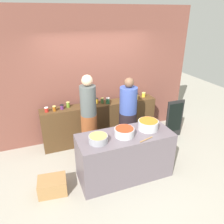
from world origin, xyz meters
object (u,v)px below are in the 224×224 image
object	(u,v)px
preserve_jar_7	(102,100)
cooking_pot_center	(124,132)
preserve_jar_3	(68,105)
preserve_jar_9	(122,98)
preserve_jar_5	(92,101)
preserve_jar_11	(137,96)
preserve_jar_0	(46,110)
cooking_pot_left	(98,139)
preserve_jar_8	(108,101)
preserve_jar_10	(131,97)
chalkboard_sign	(174,119)
preserve_jar_6	(97,101)
preserve_jar_4	(82,103)
preserve_jar_12	(144,95)
wooden_spoon	(146,139)
preserve_jar_2	(62,107)
bread_crate	(53,186)
cook_in_cap	(128,119)
cook_with_tongs	(89,121)
preserve_jar_1	(54,108)
cooking_pot_right	(148,125)

from	to	relation	value
preserve_jar_7	cooking_pot_center	size ratio (longest dim) A/B	0.37
preserve_jar_3	preserve_jar_9	xyz separation A→B (m)	(1.27, -0.03, -0.01)
preserve_jar_5	preserve_jar_11	size ratio (longest dim) A/B	0.97
preserve_jar_0	cooking_pot_left	xyz separation A→B (m)	(0.68, -1.43, -0.04)
preserve_jar_8	preserve_jar_7	bearing A→B (deg)	148.25
preserve_jar_11	preserve_jar_10	bearing A→B (deg)	168.41
cooking_pot_center	chalkboard_sign	distance (m)	2.02
preserve_jar_6	preserve_jar_10	size ratio (longest dim) A/B	0.82
preserve_jar_4	preserve_jar_7	xyz separation A→B (m)	(0.48, 0.01, -0.00)
cooking_pot_left	chalkboard_sign	size ratio (longest dim) A/B	0.33
preserve_jar_12	wooden_spoon	bearing A→B (deg)	-116.99
preserve_jar_6	cooking_pot_left	xyz separation A→B (m)	(-0.45, -1.53, -0.05)
preserve_jar_2	preserve_jar_6	bearing A→B (deg)	5.15
preserve_jar_3	cooking_pot_center	size ratio (longest dim) A/B	0.36
preserve_jar_5	bread_crate	bearing A→B (deg)	-129.98
preserve_jar_7	preserve_jar_10	size ratio (longest dim) A/B	0.91
preserve_jar_7	cooking_pot_left	xyz separation A→B (m)	(-0.57, -1.47, -0.05)
preserve_jar_10	preserve_jar_7	bearing A→B (deg)	177.27
preserve_jar_3	preserve_jar_12	size ratio (longest dim) A/B	1.08
preserve_jar_12	preserve_jar_4	bearing A→B (deg)	-178.90
preserve_jar_12	cook_in_cap	bearing A→B (deg)	-138.48
wooden_spoon	cook_with_tongs	bearing A→B (deg)	121.36
cook_in_cap	cook_with_tongs	bearing A→B (deg)	177.00
preserve_jar_4	preserve_jar_8	distance (m)	0.59
preserve_jar_1	preserve_jar_8	xyz separation A→B (m)	(1.19, -0.01, 0.01)
bread_crate	chalkboard_sign	size ratio (longest dim) A/B	0.49
cooking_pot_left	cooking_pot_right	xyz separation A→B (m)	(0.99, 0.10, 0.02)
cooking_pot_left	cook_with_tongs	size ratio (longest dim) A/B	0.18
preserve_jar_5	preserve_jar_9	world-z (taller)	preserve_jar_5
preserve_jar_2	cooking_pot_left	distance (m)	1.50
chalkboard_sign	preserve_jar_2	bearing A→B (deg)	168.56
preserve_jar_9	cook_in_cap	bearing A→B (deg)	-101.06
cook_in_cap	preserve_jar_11	bearing A→B (deg)	48.99
cooking_pot_right	preserve_jar_5	bearing A→B (deg)	115.32
preserve_jar_4	preserve_jar_11	distance (m)	1.33
preserve_jar_1	preserve_jar_5	world-z (taller)	preserve_jar_5
bread_crate	chalkboard_sign	xyz separation A→B (m)	(3.04, 0.83, 0.35)
preserve_jar_7	cook_with_tongs	distance (m)	0.76
preserve_jar_2	preserve_jar_6	xyz separation A→B (m)	(0.81, 0.07, 0.00)
preserve_jar_9	preserve_jar_8	bearing A→B (deg)	-168.91
preserve_jar_5	preserve_jar_10	world-z (taller)	preserve_jar_5
preserve_jar_2	preserve_jar_7	world-z (taller)	preserve_jar_7
preserve_jar_1	wooden_spoon	world-z (taller)	preserve_jar_1
preserve_jar_4	preserve_jar_10	distance (m)	1.18
wooden_spoon	cooking_pot_center	bearing A→B (deg)	139.03
cooking_pot_right	preserve_jar_4	bearing A→B (deg)	123.49
cooking_pot_right	cook_with_tongs	bearing A→B (deg)	138.08
preserve_jar_0	preserve_jar_3	size ratio (longest dim) A/B	0.82
preserve_jar_1	preserve_jar_2	distance (m)	0.17
bread_crate	chalkboard_sign	world-z (taller)	chalkboard_sign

